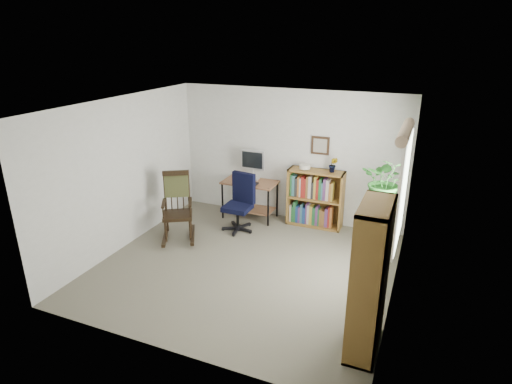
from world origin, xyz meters
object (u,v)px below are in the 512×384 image
at_px(office_chair, 237,203).
at_px(rocking_chair, 177,206).
at_px(low_bookshelf, 315,198).
at_px(desk, 250,200).
at_px(tall_bookshelf, 370,280).

relative_size(office_chair, rocking_chair, 0.89).
bearing_deg(low_bookshelf, desk, -174.39).
distance_m(low_bookshelf, tall_bookshelf, 3.25).
bearing_deg(rocking_chair, low_bookshelf, 4.91).
bearing_deg(desk, rocking_chair, -121.31).
height_order(office_chair, tall_bookshelf, tall_bookshelf).
distance_m(desk, low_bookshelf, 1.24).
xyz_separation_m(office_chair, rocking_chair, (-0.80, -0.66, 0.06)).
height_order(office_chair, rocking_chair, rocking_chair).
distance_m(rocking_chair, low_bookshelf, 2.43).
bearing_deg(office_chair, tall_bookshelf, -31.59).
xyz_separation_m(low_bookshelf, tall_bookshelf, (1.37, -2.93, 0.34)).
height_order(rocking_chair, tall_bookshelf, tall_bookshelf).
bearing_deg(low_bookshelf, tall_bookshelf, -65.02).
height_order(rocking_chair, low_bookshelf, rocking_chair).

